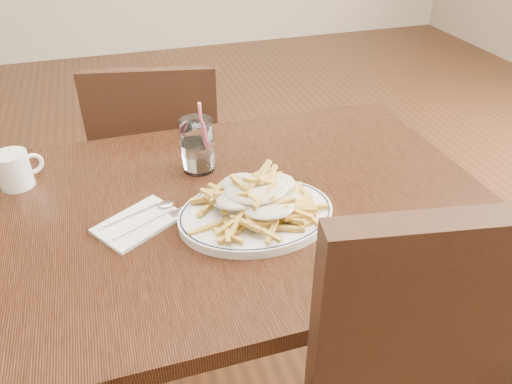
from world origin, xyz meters
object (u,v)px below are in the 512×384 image
object	(u,v)px
chair_far	(161,164)
loaded_fries	(256,195)
fries_plate	(256,214)
coffee_mug	(15,170)
water_glass	(198,148)
table	(230,229)

from	to	relation	value
chair_far	loaded_fries	distance (m)	0.80
fries_plate	coffee_mug	world-z (taller)	coffee_mug
fries_plate	loaded_fries	bearing A→B (deg)	63.43
fries_plate	water_glass	xyz separation A→B (m)	(-0.07, 0.25, 0.05)
table	fries_plate	xyz separation A→B (m)	(0.04, -0.08, 0.09)
fries_plate	loaded_fries	distance (m)	0.05
table	coffee_mug	xyz separation A→B (m)	(-0.46, 0.22, 0.12)
chair_far	coffee_mug	bearing A→B (deg)	-131.30
chair_far	coffee_mug	world-z (taller)	chair_far
table	chair_far	size ratio (longest dim) A/B	1.36
table	fries_plate	world-z (taller)	fries_plate
fries_plate	loaded_fries	world-z (taller)	loaded_fries
loaded_fries	water_glass	xyz separation A→B (m)	(-0.07, 0.25, -0.01)
loaded_fries	coffee_mug	xyz separation A→B (m)	(-0.50, 0.30, -0.02)
loaded_fries	coffee_mug	distance (m)	0.58
loaded_fries	chair_far	bearing A→B (deg)	99.86
loaded_fries	table	bearing A→B (deg)	115.40
table	fries_plate	bearing A→B (deg)	-64.60
fries_plate	water_glass	bearing A→B (deg)	106.61
water_glass	fries_plate	bearing A→B (deg)	-73.39
table	water_glass	bearing A→B (deg)	101.91
chair_far	water_glass	size ratio (longest dim) A/B	4.90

